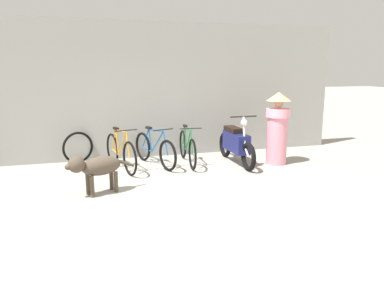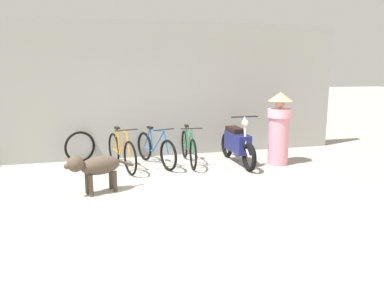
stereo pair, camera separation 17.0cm
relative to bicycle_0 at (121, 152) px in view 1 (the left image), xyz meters
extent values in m
plane|color=#9E998E|center=(0.71, -2.08, -0.36)|extent=(60.00, 60.00, 0.00)
cube|color=gray|center=(0.71, 1.07, 1.18)|extent=(9.57, 0.20, 3.10)
torus|color=black|center=(0.13, -0.49, -0.02)|extent=(0.21, 0.67, 0.68)
torus|color=black|center=(-0.12, 0.49, -0.02)|extent=(0.21, 0.67, 0.68)
cylinder|color=orange|center=(0.03, -0.11, 0.20)|extent=(0.15, 0.49, 0.56)
cylinder|color=orange|center=(-0.04, 0.17, 0.18)|extent=(0.06, 0.13, 0.52)
cylinder|color=orange|center=(0.02, -0.06, 0.45)|extent=(0.17, 0.57, 0.06)
cylinder|color=orange|center=(-0.08, 0.30, -0.05)|extent=(0.12, 0.38, 0.08)
cylinder|color=orange|center=(-0.09, 0.35, 0.21)|extent=(0.10, 0.30, 0.47)
cylinder|color=orange|center=(0.11, -0.42, 0.22)|extent=(0.07, 0.18, 0.50)
cube|color=black|center=(-0.06, 0.22, 0.47)|extent=(0.11, 0.19, 0.05)
cylinder|color=black|center=(0.09, -0.35, 0.51)|extent=(0.45, 0.14, 0.02)
torus|color=black|center=(0.91, -0.38, -0.04)|extent=(0.26, 0.63, 0.65)
torus|color=black|center=(0.56, 0.64, -0.04)|extent=(0.26, 0.63, 0.65)
cylinder|color=#1959A5|center=(0.77, 0.02, 0.17)|extent=(0.20, 0.51, 0.54)
cylinder|color=#1959A5|center=(0.68, 0.31, 0.15)|extent=(0.07, 0.14, 0.49)
cylinder|color=#1959A5|center=(0.76, 0.07, 0.41)|extent=(0.22, 0.59, 0.06)
cylinder|color=#1959A5|center=(0.63, 0.45, -0.07)|extent=(0.16, 0.39, 0.08)
cylinder|color=#1959A5|center=(0.61, 0.50, 0.18)|extent=(0.13, 0.31, 0.45)
cylinder|color=#1959A5|center=(0.88, -0.30, 0.19)|extent=(0.09, 0.19, 0.48)
cube|color=black|center=(0.66, 0.36, 0.42)|extent=(0.12, 0.19, 0.05)
cylinder|color=black|center=(0.85, -0.22, 0.47)|extent=(0.44, 0.17, 0.02)
torus|color=black|center=(1.41, -0.44, -0.04)|extent=(0.10, 0.65, 0.65)
torus|color=black|center=(1.49, 0.63, -0.04)|extent=(0.10, 0.65, 0.65)
cylinder|color=#1E7238|center=(1.44, -0.03, 0.17)|extent=(0.07, 0.53, 0.54)
cylinder|color=#1E7238|center=(1.47, 0.28, 0.16)|extent=(0.04, 0.14, 0.50)
cylinder|color=#1E7238|center=(1.45, 0.02, 0.42)|extent=(0.08, 0.62, 0.06)
cylinder|color=#1E7238|center=(1.48, 0.42, -0.06)|extent=(0.06, 0.41, 0.08)
cylinder|color=#1E7238|center=(1.48, 0.48, 0.18)|extent=(0.05, 0.32, 0.46)
cylinder|color=#1E7238|center=(1.42, -0.36, 0.20)|extent=(0.04, 0.19, 0.48)
cube|color=black|center=(1.47, 0.33, 0.43)|extent=(0.08, 0.18, 0.05)
cylinder|color=black|center=(1.42, -0.28, 0.47)|extent=(0.46, 0.06, 0.02)
torus|color=black|center=(2.47, -0.84, -0.07)|extent=(0.10, 0.59, 0.59)
torus|color=black|center=(2.48, 0.45, -0.07)|extent=(0.10, 0.59, 0.59)
cube|color=navy|center=(2.48, -0.20, 0.11)|extent=(0.28, 0.91, 0.40)
cube|color=black|center=(2.48, -0.03, 0.37)|extent=(0.24, 0.59, 0.10)
cylinder|color=silver|center=(2.47, -0.60, 0.41)|extent=(0.05, 0.15, 0.61)
cylinder|color=silver|center=(2.47, -0.75, 0.02)|extent=(0.04, 0.22, 0.21)
cylinder|color=black|center=(2.47, -0.55, 0.72)|extent=(0.58, 0.03, 0.03)
sphere|color=silver|center=(2.47, -0.59, 0.60)|extent=(0.14, 0.14, 0.14)
ellipsoid|color=#4C3F33|center=(-0.46, -1.42, 0.11)|extent=(0.75, 0.54, 0.32)
cylinder|color=#4C3F33|center=(-0.63, -1.58, -0.19)|extent=(0.09, 0.09, 0.36)
cylinder|color=#4C3F33|center=(-0.69, -1.41, -0.19)|extent=(0.09, 0.09, 0.36)
cylinder|color=#4C3F33|center=(-0.23, -1.43, -0.19)|extent=(0.09, 0.09, 0.36)
cylinder|color=#4C3F33|center=(-0.29, -1.26, -0.19)|extent=(0.09, 0.09, 0.36)
sphere|color=#4C3F33|center=(-0.85, -1.57, 0.20)|extent=(0.35, 0.35, 0.27)
ellipsoid|color=#4C3F33|center=(-0.95, -1.61, 0.18)|extent=(0.18, 0.15, 0.10)
cylinder|color=#4C3F33|center=(-0.03, -1.25, 0.08)|extent=(0.29, 0.15, 0.17)
cylinder|color=pink|center=(3.31, -0.47, 0.24)|extent=(0.55, 0.55, 1.21)
cylinder|color=#FFA0B2|center=(3.31, -0.47, 0.76)|extent=(0.64, 0.64, 0.18)
sphere|color=tan|center=(3.31, -0.47, 0.96)|extent=(0.24, 0.24, 0.19)
cone|color=tan|center=(3.31, -0.47, 1.10)|extent=(0.66, 0.66, 0.18)
torus|color=black|center=(-0.84, 0.81, -0.01)|extent=(0.67, 0.32, 0.70)
camera|label=1|loc=(-0.72, -7.59, 1.70)|focal=35.00mm
camera|label=2|loc=(-0.56, -7.63, 1.70)|focal=35.00mm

